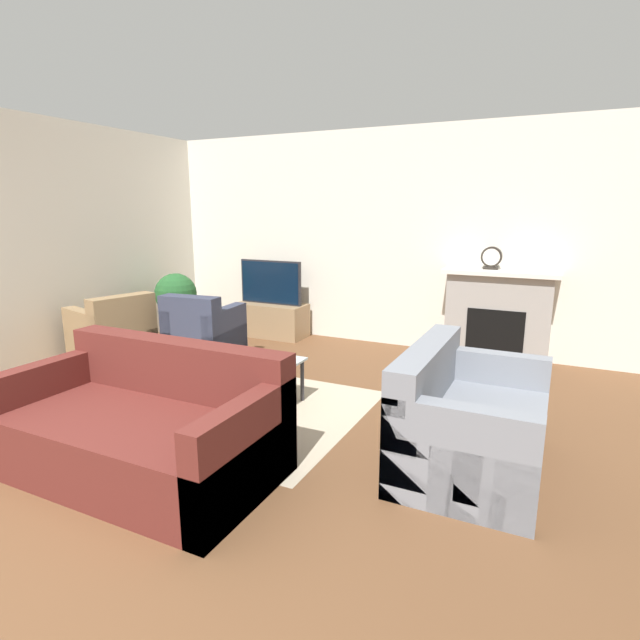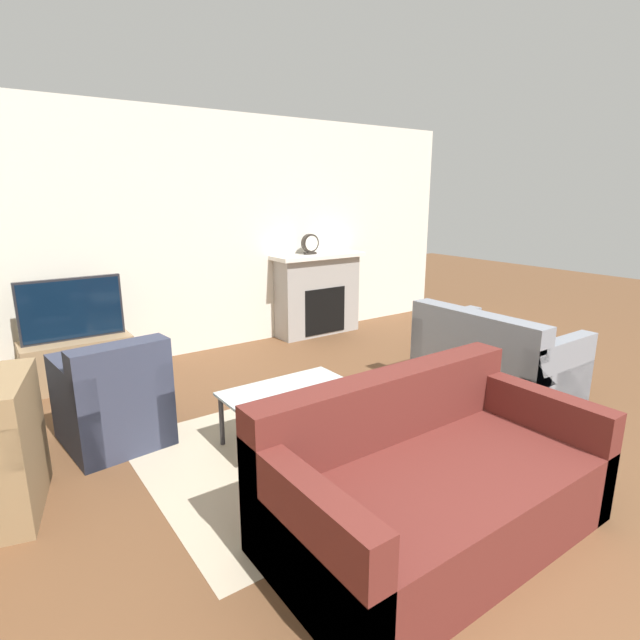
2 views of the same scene
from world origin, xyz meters
TOP-DOWN VIEW (x-y plane):
  - wall_back at (0.00, 4.86)m, footprint 8.22×0.06m
  - area_rug at (0.01, 2.18)m, footprint 2.17×1.88m
  - fireplace at (1.89, 4.65)m, footprint 1.24×0.41m
  - tv_stand at (-1.05, 4.52)m, footprint 0.97×0.45m
  - tv at (-1.05, 4.52)m, footprint 0.91×0.06m
  - couch_sectional at (0.09, 1.03)m, footprint 1.84×0.99m
  - couch_loveseat at (2.02, 2.03)m, footprint 0.88×1.33m
  - armchair_accent at (-1.06, 3.08)m, footprint 0.74×0.80m
  - coffee_table at (0.01, 2.28)m, footprint 0.97×0.68m
  - mantel_clock at (1.78, 4.65)m, footprint 0.23×0.07m

SIDE VIEW (x-z plane):
  - area_rug at x=0.01m, z-range 0.00..0.00m
  - tv_stand at x=-1.05m, z-range 0.00..0.45m
  - couch_sectional at x=0.09m, z-range -0.13..0.69m
  - couch_loveseat at x=2.02m, z-range -0.12..0.70m
  - armchair_accent at x=-1.06m, z-range -0.10..0.72m
  - coffee_table at x=0.01m, z-range 0.17..0.58m
  - fireplace at x=1.89m, z-range 0.03..1.09m
  - tv at x=-1.05m, z-range 0.45..1.05m
  - mantel_clock at x=1.78m, z-range 1.06..1.32m
  - wall_back at x=0.00m, z-range 0.00..2.70m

